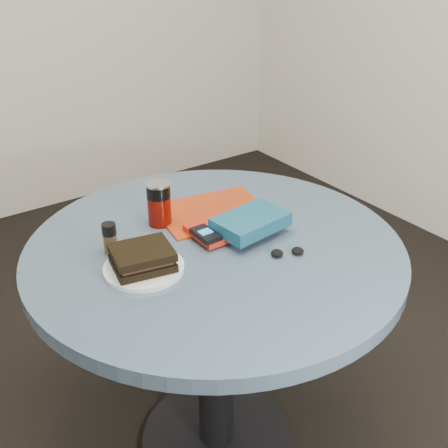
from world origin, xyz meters
TOP-DOWN VIEW (x-y plane):
  - ground at (0.00, 0.00)m, footprint 4.00×4.00m
  - table at (0.00, 0.00)m, footprint 1.00×1.00m
  - plate at (-0.21, -0.01)m, footprint 0.24×0.24m
  - sandwich at (-0.22, -0.01)m, footprint 0.16×0.15m
  - soda_can at (-0.06, 0.18)m, footprint 0.07×0.07m
  - pepper_grinder at (-0.24, 0.12)m, footprint 0.05×0.05m
  - magazine at (0.10, 0.15)m, footprint 0.34×0.28m
  - red_book at (0.06, 0.04)m, footprint 0.20×0.13m
  - novel at (0.10, -0.02)m, footprint 0.21×0.15m
  - mp3_player at (-0.02, 0.01)m, footprint 0.05×0.09m
  - headphones at (0.12, -0.15)m, footprint 0.09×0.06m

SIDE VIEW (x-z plane):
  - ground at x=0.00m, z-range 0.00..0.00m
  - table at x=0.00m, z-range 0.21..0.96m
  - magazine at x=0.10m, z-range 0.75..0.76m
  - plate at x=-0.21m, z-range 0.75..0.76m
  - headphones at x=0.12m, z-range 0.75..0.77m
  - red_book at x=0.06m, z-range 0.76..0.77m
  - mp3_player at x=-0.02m, z-range 0.77..0.79m
  - sandwich at x=-0.22m, z-range 0.76..0.81m
  - novel at x=0.10m, z-range 0.77..0.81m
  - pepper_grinder at x=-0.24m, z-range 0.75..0.83m
  - soda_can at x=-0.06m, z-range 0.75..0.88m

